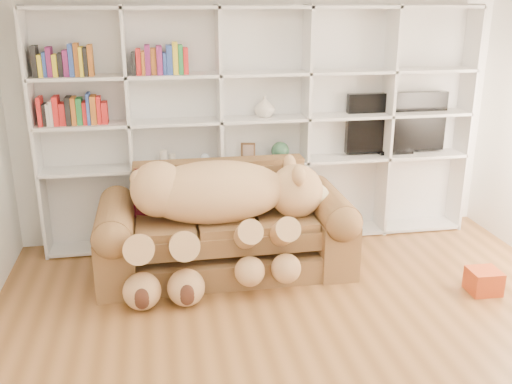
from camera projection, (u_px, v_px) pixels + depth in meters
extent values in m
plane|color=brown|center=(324.00, 365.00, 4.00)|extent=(5.00, 5.00, 0.00)
cube|color=white|center=(260.00, 110.00, 5.90)|extent=(5.00, 0.02, 2.70)
cube|color=silver|center=(260.00, 125.00, 5.92)|extent=(4.40, 0.03, 2.40)
cube|color=silver|center=(36.00, 137.00, 5.40)|extent=(0.03, 0.35, 2.40)
cube|color=silver|center=(130.00, 134.00, 5.55)|extent=(0.03, 0.35, 2.40)
cube|color=silver|center=(220.00, 130.00, 5.69)|extent=(0.03, 0.35, 2.40)
cube|color=silver|center=(305.00, 127.00, 5.84)|extent=(0.03, 0.35, 2.40)
cube|color=silver|center=(386.00, 124.00, 5.99)|extent=(0.03, 0.35, 2.40)
cube|color=silver|center=(464.00, 121.00, 6.13)|extent=(0.03, 0.35, 2.40)
cube|color=silver|center=(263.00, 235.00, 6.14)|extent=(4.40, 0.35, 0.03)
cube|color=silver|center=(263.00, 162.00, 5.88)|extent=(4.40, 0.35, 0.03)
cube|color=silver|center=(263.00, 119.00, 5.74)|extent=(4.40, 0.35, 0.03)
cube|color=silver|center=(263.00, 73.00, 5.59)|extent=(4.40, 0.35, 0.03)
cube|color=silver|center=(264.00, 7.00, 5.39)|extent=(4.40, 0.35, 0.03)
cube|color=brown|center=(226.00, 258.00, 5.38)|extent=(2.21, 0.89, 0.23)
cube|color=brown|center=(226.00, 225.00, 5.25)|extent=(1.64, 0.74, 0.32)
cube|color=brown|center=(220.00, 189.00, 5.57)|extent=(1.64, 0.21, 0.58)
cube|color=brown|center=(117.00, 249.00, 5.16)|extent=(0.34, 1.00, 0.58)
cube|color=brown|center=(327.00, 234.00, 5.49)|extent=(0.34, 1.00, 0.58)
cylinder|color=brown|center=(115.00, 220.00, 5.07)|extent=(0.34, 0.95, 0.34)
cylinder|color=brown|center=(329.00, 206.00, 5.40)|extent=(0.34, 0.95, 0.34)
ellipsoid|color=tan|center=(215.00, 192.00, 5.10)|extent=(1.31, 0.63, 0.57)
sphere|color=tan|center=(159.00, 189.00, 5.00)|extent=(0.50, 0.50, 0.50)
sphere|color=tan|center=(296.00, 191.00, 5.24)|extent=(0.50, 0.50, 0.50)
sphere|color=beige|center=(316.00, 197.00, 5.29)|extent=(0.25, 0.25, 0.25)
sphere|color=#432418|center=(326.00, 197.00, 5.31)|extent=(0.08, 0.08, 0.08)
ellipsoid|color=tan|center=(299.00, 175.00, 5.00)|extent=(0.12, 0.19, 0.19)
ellipsoid|color=tan|center=(290.00, 165.00, 5.33)|extent=(0.12, 0.19, 0.19)
sphere|color=tan|center=(139.00, 179.00, 4.94)|extent=(0.17, 0.17, 0.17)
cylinder|color=tan|center=(246.00, 236.00, 4.92)|extent=(0.21, 0.60, 0.44)
cylinder|color=tan|center=(282.00, 234.00, 4.98)|extent=(0.21, 0.60, 0.44)
cylinder|color=tan|center=(140.00, 249.00, 4.79)|extent=(0.25, 0.70, 0.51)
cylinder|color=tan|center=(183.00, 245.00, 4.85)|extent=(0.25, 0.70, 0.51)
sphere|color=tan|center=(250.00, 272.00, 4.82)|extent=(0.26, 0.26, 0.26)
sphere|color=tan|center=(286.00, 269.00, 4.88)|extent=(0.26, 0.26, 0.26)
sphere|color=tan|center=(142.00, 291.00, 4.70)|extent=(0.32, 0.32, 0.32)
sphere|color=tan|center=(186.00, 287.00, 4.76)|extent=(0.32, 0.32, 0.32)
cube|color=#5A0F24|center=(160.00, 194.00, 5.28)|extent=(0.51, 0.40, 0.47)
cube|color=#B84018|center=(484.00, 281.00, 4.97)|extent=(0.27, 0.25, 0.21)
cube|color=black|center=(396.00, 122.00, 6.06)|extent=(1.10, 0.08, 0.63)
cube|color=black|center=(394.00, 151.00, 6.16)|extent=(0.37, 0.18, 0.04)
cube|color=#52341C|center=(248.00, 152.00, 5.82)|extent=(0.15, 0.06, 0.18)
sphere|color=#326143|center=(280.00, 151.00, 5.87)|extent=(0.19, 0.19, 0.19)
cylinder|color=beige|center=(163.00, 158.00, 5.68)|extent=(0.09, 0.09, 0.15)
cylinder|color=beige|center=(172.00, 159.00, 5.70)|extent=(0.08, 0.08, 0.12)
sphere|color=white|center=(205.00, 158.00, 5.76)|extent=(0.10, 0.10, 0.10)
imported|color=beige|center=(264.00, 107.00, 5.70)|extent=(0.21, 0.21, 0.21)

